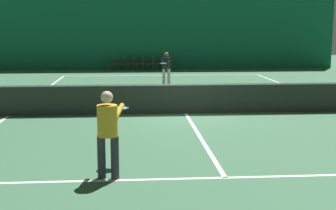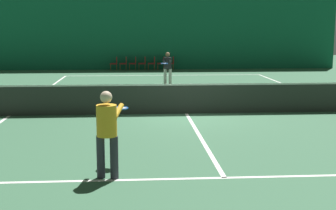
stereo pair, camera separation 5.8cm
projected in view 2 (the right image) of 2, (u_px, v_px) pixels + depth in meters
ground_plane at (186, 114)px, 14.79m from camera, size 60.00×60.00×0.00m
backdrop_curtain at (160, 31)px, 29.94m from camera, size 23.00×0.12×4.95m
court_line_baseline_far at (164, 75)px, 26.50m from camera, size 11.00×0.10×0.00m
court_line_service_far at (171, 88)px, 21.09m from camera, size 8.25×0.10×0.00m
court_line_service_near at (224, 178)px, 8.50m from camera, size 8.25×0.10×0.00m
court_line_sideline_left at (9, 116)px, 14.42m from camera, size 0.10×23.80×0.00m
court_line_centre at (186, 114)px, 14.79m from camera, size 0.10×12.80×0.00m
tennis_net at (186, 98)px, 14.71m from camera, size 12.00×0.10×1.07m
player_near at (107, 127)px, 8.37m from camera, size 0.62×1.36×1.60m
player_far at (168, 66)px, 21.96m from camera, size 0.62×1.34×1.54m
courtside_chair_0 at (115, 63)px, 29.53m from camera, size 0.44×0.44×0.84m
courtside_chair_1 at (124, 63)px, 29.57m from camera, size 0.44×0.44×0.84m
courtside_chair_2 at (134, 62)px, 29.61m from camera, size 0.44×0.44×0.84m
courtside_chair_3 at (143, 62)px, 29.65m from camera, size 0.44×0.44×0.84m
courtside_chair_4 at (153, 62)px, 29.69m from camera, size 0.44×0.44×0.84m
courtside_chair_5 at (162, 62)px, 29.73m from camera, size 0.44×0.44×0.84m
courtside_chair_6 at (171, 62)px, 29.77m from camera, size 0.44×0.44×0.84m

